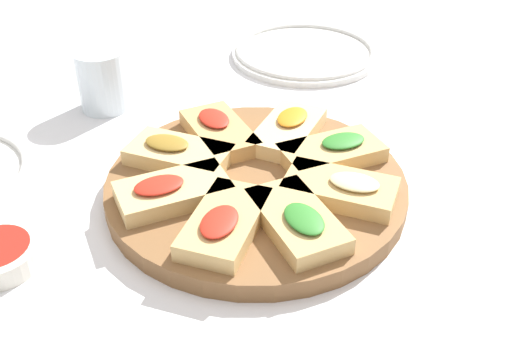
# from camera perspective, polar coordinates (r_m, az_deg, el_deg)

# --- Properties ---
(ground_plane) EXTENTS (3.00, 3.00, 0.00)m
(ground_plane) POSITION_cam_1_polar(r_m,az_deg,el_deg) (0.71, 0.00, -2.17)
(ground_plane) COLOR white
(serving_board) EXTENTS (0.35, 0.35, 0.02)m
(serving_board) POSITION_cam_1_polar(r_m,az_deg,el_deg) (0.70, 0.00, -1.42)
(serving_board) COLOR brown
(serving_board) RESTS_ON ground_plane
(focaccia_slice_0) EXTENTS (0.13, 0.07, 0.03)m
(focaccia_slice_0) POSITION_cam_1_polar(r_m,az_deg,el_deg) (0.66, -7.98, -1.90)
(focaccia_slice_0) COLOR #DBB775
(focaccia_slice_0) RESTS_ON serving_board
(focaccia_slice_1) EXTENTS (0.13, 0.13, 0.03)m
(focaccia_slice_1) POSITION_cam_1_polar(r_m,az_deg,el_deg) (0.61, -2.99, -4.93)
(focaccia_slice_1) COLOR tan
(focaccia_slice_1) RESTS_ON serving_board
(focaccia_slice_2) EXTENTS (0.07, 0.13, 0.03)m
(focaccia_slice_2) POSITION_cam_1_polar(r_m,az_deg,el_deg) (0.62, 3.93, -4.69)
(focaccia_slice_2) COLOR tan
(focaccia_slice_2) RESTS_ON serving_board
(focaccia_slice_3) EXTENTS (0.13, 0.13, 0.03)m
(focaccia_slice_3) POSITION_cam_1_polar(r_m,az_deg,el_deg) (0.66, 8.10, -1.65)
(focaccia_slice_3) COLOR tan
(focaccia_slice_3) RESTS_ON serving_board
(focaccia_slice_4) EXTENTS (0.13, 0.07, 0.03)m
(focaccia_slice_4) POSITION_cam_1_polar(r_m,az_deg,el_deg) (0.73, 7.28, 1.83)
(focaccia_slice_4) COLOR tan
(focaccia_slice_4) RESTS_ON serving_board
(focaccia_slice_5) EXTENTS (0.14, 0.13, 0.03)m
(focaccia_slice_5) POSITION_cam_1_polar(r_m,az_deg,el_deg) (0.77, 3.07, 3.92)
(focaccia_slice_5) COLOR #E5C689
(focaccia_slice_5) RESTS_ON serving_board
(focaccia_slice_6) EXTENTS (0.07, 0.12, 0.03)m
(focaccia_slice_6) POSITION_cam_1_polar(r_m,az_deg,el_deg) (0.76, -3.26, 3.87)
(focaccia_slice_6) COLOR tan
(focaccia_slice_6) RESTS_ON serving_board
(focaccia_slice_7) EXTENTS (0.13, 0.13, 0.03)m
(focaccia_slice_7) POSITION_cam_1_polar(r_m,az_deg,el_deg) (0.72, -7.43, 1.67)
(focaccia_slice_7) COLOR #DBB775
(focaccia_slice_7) RESTS_ON serving_board
(plate_right) EXTENTS (0.25, 0.25, 0.02)m
(plate_right) POSITION_cam_1_polar(r_m,az_deg,el_deg) (1.06, 4.67, 11.22)
(plate_right) COLOR white
(plate_right) RESTS_ON ground_plane
(water_glass) EXTENTS (0.07, 0.07, 0.09)m
(water_glass) POSITION_cam_1_polar(r_m,az_deg,el_deg) (0.90, -14.42, 8.39)
(water_glass) COLOR silver
(water_glass) RESTS_ON ground_plane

